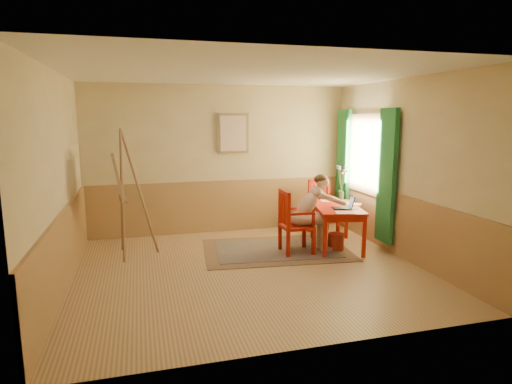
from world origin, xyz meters
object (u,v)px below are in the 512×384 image
object	(u,v)px
figure	(312,209)
laptop	(345,206)
table	(337,212)
easel	(121,182)
chair_back	(322,207)
chair_left	(294,222)

from	to	relation	value
figure	laptop	xyz separation A→B (m)	(0.53, -0.12, 0.05)
table	easel	world-z (taller)	easel
chair_back	chair_left	bearing A→B (deg)	-133.00
chair_left	figure	world-z (taller)	figure
chair_left	laptop	distance (m)	0.89
laptop	easel	world-z (taller)	easel
figure	chair_left	bearing A→B (deg)	-176.99
table	laptop	size ratio (longest dim) A/B	3.45
chair_back	figure	size ratio (longest dim) A/B	0.79
figure	laptop	distance (m)	0.54
table	easel	xyz separation A→B (m)	(-3.48, 0.50, 0.58)
laptop	easel	xyz separation A→B (m)	(-3.52, 0.69, 0.44)
table	laptop	world-z (taller)	laptop
chair_left	laptop	xyz separation A→B (m)	(0.85, -0.10, 0.24)
figure	table	bearing A→B (deg)	9.59
chair_back	easel	distance (m)	3.73
chair_back	figure	bearing A→B (deg)	-122.16
figure	chair_back	bearing A→B (deg)	57.84
figure	easel	distance (m)	3.09
chair_left	table	bearing A→B (deg)	6.98
chair_left	laptop	world-z (taller)	chair_left
table	chair_left	distance (m)	0.83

